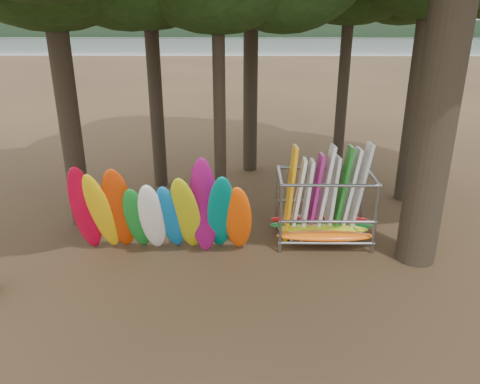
{
  "coord_description": "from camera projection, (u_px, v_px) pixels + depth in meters",
  "views": [
    {
      "loc": [
        -0.33,
        -11.0,
        6.28
      ],
      "look_at": [
        -0.5,
        1.5,
        1.4
      ],
      "focal_mm": 35.0,
      "sensor_mm": 36.0,
      "label": 1
    }
  ],
  "objects": [
    {
      "name": "lake",
      "position": [
        249.0,
        56.0,
        68.41
      ],
      "size": [
        160.0,
        160.0,
        0.0
      ],
      "primitive_type": "plane",
      "color": "gray",
      "rests_on": "ground"
    },
    {
      "name": "far_shore",
      "position": [
        248.0,
        29.0,
        114.25
      ],
      "size": [
        160.0,
        4.0,
        4.0
      ],
      "primitive_type": "cube",
      "color": "black",
      "rests_on": "ground"
    },
    {
      "name": "storage_rack",
      "position": [
        324.0,
        209.0,
        13.31
      ],
      "size": [
        3.05,
        1.63,
        2.91
      ],
      "color": "slate",
      "rests_on": "ground"
    },
    {
      "name": "kayak_row",
      "position": [
        162.0,
        214.0,
        12.23
      ],
      "size": [
        4.84,
        2.04,
        3.1
      ],
      "color": "#BE0426",
      "rests_on": "ground"
    },
    {
      "name": "ground",
      "position": [
        258.0,
        261.0,
        12.52
      ],
      "size": [
        120.0,
        120.0,
        0.0
      ],
      "primitive_type": "plane",
      "color": "#47331E",
      "rests_on": "ground"
    }
  ]
}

